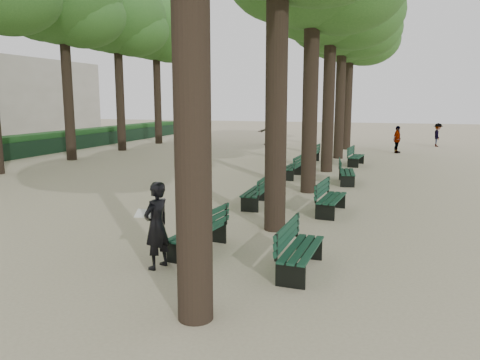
% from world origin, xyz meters
% --- Properties ---
extents(ground, '(120.00, 120.00, 0.00)m').
position_xyz_m(ground, '(0.00, 0.00, 0.00)').
color(ground, '#BDB08F').
rests_on(ground, ground).
extents(tree_central_4, '(6.00, 6.00, 9.95)m').
position_xyz_m(tree_central_4, '(1.50, 18.00, 7.65)').
color(tree_central_4, '#33261C').
rests_on(tree_central_4, ground).
extents(tree_central_5, '(6.00, 6.00, 9.95)m').
position_xyz_m(tree_central_5, '(1.50, 23.00, 7.65)').
color(tree_central_5, '#33261C').
rests_on(tree_central_5, ground).
extents(tree_far_3, '(6.00, 6.00, 10.45)m').
position_xyz_m(tree_far_3, '(-12.00, 13.00, 8.14)').
color(tree_far_3, '#33261C').
rests_on(tree_far_3, ground).
extents(tree_far_4, '(6.00, 6.00, 10.45)m').
position_xyz_m(tree_far_4, '(-12.00, 18.00, 8.14)').
color(tree_far_4, '#33261C').
rests_on(tree_far_4, ground).
extents(tree_far_5, '(6.00, 6.00, 10.45)m').
position_xyz_m(tree_far_5, '(-12.00, 23.00, 8.14)').
color(tree_far_5, '#33261C').
rests_on(tree_far_5, ground).
extents(bench_left_0, '(0.80, 1.86, 0.92)m').
position_xyz_m(bench_left_0, '(0.37, 0.82, 0.27)').
color(bench_left_0, black).
rests_on(bench_left_0, ground).
extents(bench_left_1, '(0.61, 1.81, 0.92)m').
position_xyz_m(bench_left_1, '(0.37, 5.36, 0.27)').
color(bench_left_1, black).
rests_on(bench_left_1, ground).
extents(bench_left_2, '(0.64, 1.82, 0.92)m').
position_xyz_m(bench_left_2, '(0.37, 10.81, 0.27)').
color(bench_left_2, black).
rests_on(bench_left_2, ground).
extents(bench_left_3, '(0.69, 1.83, 0.92)m').
position_xyz_m(bench_left_3, '(0.37, 15.72, 0.27)').
color(bench_left_3, black).
rests_on(bench_left_3, ground).
extents(bench_right_0, '(0.65, 1.82, 0.92)m').
position_xyz_m(bench_right_0, '(2.63, 0.32, 0.27)').
color(bench_right_0, black).
rests_on(bench_right_0, ground).
extents(bench_right_1, '(0.73, 1.84, 0.92)m').
position_xyz_m(bench_right_1, '(2.63, 5.09, 0.27)').
color(bench_right_1, black).
rests_on(bench_right_1, ground).
extents(bench_right_2, '(0.80, 1.86, 0.92)m').
position_xyz_m(bench_right_2, '(2.63, 10.12, 0.27)').
color(bench_right_2, black).
rests_on(bench_right_2, ground).
extents(bench_right_3, '(0.76, 1.85, 0.92)m').
position_xyz_m(bench_right_3, '(2.63, 15.34, 0.27)').
color(bench_right_3, black).
rests_on(bench_right_3, ground).
extents(man_with_map, '(0.68, 0.73, 1.68)m').
position_xyz_m(man_with_map, '(-0.01, -0.28, 0.84)').
color(man_with_map, black).
rests_on(man_with_map, ground).
extents(pedestrian_c, '(0.66, 1.01, 1.63)m').
position_xyz_m(pedestrian_c, '(4.60, 21.64, 0.82)').
color(pedestrian_c, '#262628').
rests_on(pedestrian_c, ground).
extents(pedestrian_a, '(0.73, 0.91, 1.75)m').
position_xyz_m(pedestrian_a, '(-3.71, 25.15, 0.87)').
color(pedestrian_a, '#262628').
rests_on(pedestrian_a, ground).
extents(pedestrian_e, '(1.63, 0.74, 1.72)m').
position_xyz_m(pedestrian_e, '(-4.06, 24.43, 0.86)').
color(pedestrian_e, '#262628').
rests_on(pedestrian_e, ground).
extents(pedestrian_b, '(0.35, 1.04, 1.60)m').
position_xyz_m(pedestrian_b, '(7.30, 26.68, 0.80)').
color(pedestrian_b, '#262628').
rests_on(pedestrian_b, ground).
extents(building_far, '(12.00, 16.00, 7.00)m').
position_xyz_m(building_far, '(-33.00, 30.00, 3.50)').
color(building_far, '#B7B2A3').
rests_on(building_far, ground).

